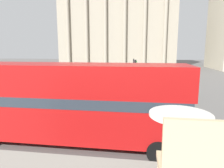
{
  "coord_description": "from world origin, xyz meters",
  "views": [
    {
      "loc": [
        0.27,
        -2.28,
        4.64
      ],
      "look_at": [
        -2.28,
        15.54,
        1.57
      ],
      "focal_mm": 32.0,
      "sensor_mm": 36.0,
      "label": 1
    }
  ],
  "objects_px": {
    "car_white": "(145,97)",
    "pedestrian_grey": "(147,79)",
    "traffic_light_near": "(131,86)",
    "cafe_dining_table": "(179,132)",
    "plaza_building_left": "(119,25)",
    "pedestrian_white": "(165,74)",
    "cafe_chair_0": "(188,168)",
    "traffic_light_mid": "(134,71)",
    "double_decker_bus": "(69,100)",
    "car_black": "(165,90)"
  },
  "relations": [
    {
      "from": "cafe_chair_0",
      "to": "traffic_light_near",
      "type": "distance_m",
      "value": 11.22
    },
    {
      "from": "cafe_chair_0",
      "to": "plaza_building_left",
      "type": "xyz_separation_m",
      "value": [
        -6.93,
        58.11,
        7.96
      ]
    },
    {
      "from": "car_black",
      "to": "pedestrian_white",
      "type": "bearing_deg",
      "value": 126.45
    },
    {
      "from": "plaza_building_left",
      "to": "traffic_light_near",
      "type": "bearing_deg",
      "value": -82.71
    },
    {
      "from": "cafe_chair_0",
      "to": "car_white",
      "type": "xyz_separation_m",
      "value": [
        0.05,
        15.25,
        -3.12
      ]
    },
    {
      "from": "cafe_chair_0",
      "to": "pedestrian_white",
      "type": "xyz_separation_m",
      "value": [
        3.3,
        29.53,
        -2.76
      ]
    },
    {
      "from": "pedestrian_grey",
      "to": "pedestrian_white",
      "type": "height_order",
      "value": "pedestrian_white"
    },
    {
      "from": "car_white",
      "to": "pedestrian_grey",
      "type": "xyz_separation_m",
      "value": [
        0.41,
        9.01,
        0.25
      ]
    },
    {
      "from": "traffic_light_near",
      "to": "pedestrian_white",
      "type": "height_order",
      "value": "traffic_light_near"
    },
    {
      "from": "plaza_building_left",
      "to": "car_black",
      "type": "relative_size",
      "value": 7.5
    },
    {
      "from": "double_decker_bus",
      "to": "cafe_chair_0",
      "type": "height_order",
      "value": "cafe_chair_0"
    },
    {
      "from": "pedestrian_grey",
      "to": "cafe_chair_0",
      "type": "bearing_deg",
      "value": 9.53
    },
    {
      "from": "double_decker_bus",
      "to": "pedestrian_grey",
      "type": "relative_size",
      "value": 6.78
    },
    {
      "from": "double_decker_bus",
      "to": "car_black",
      "type": "height_order",
      "value": "double_decker_bus"
    },
    {
      "from": "pedestrian_grey",
      "to": "traffic_light_near",
      "type": "bearing_deg",
      "value": 4.62
    },
    {
      "from": "traffic_light_mid",
      "to": "pedestrian_grey",
      "type": "xyz_separation_m",
      "value": [
        1.46,
        4.64,
        -1.5
      ]
    },
    {
      "from": "cafe_chair_0",
      "to": "pedestrian_white",
      "type": "relative_size",
      "value": 0.5
    },
    {
      "from": "car_black",
      "to": "pedestrian_white",
      "type": "height_order",
      "value": "pedestrian_white"
    },
    {
      "from": "car_white",
      "to": "pedestrian_grey",
      "type": "height_order",
      "value": "pedestrian_grey"
    },
    {
      "from": "traffic_light_near",
      "to": "car_white",
      "type": "height_order",
      "value": "traffic_light_near"
    },
    {
      "from": "double_decker_bus",
      "to": "plaza_building_left",
      "type": "distance_m",
      "value": 51.45
    },
    {
      "from": "plaza_building_left",
      "to": "traffic_light_near",
      "type": "xyz_separation_m",
      "value": [
        6.01,
        -47.02,
        -9.36
      ]
    },
    {
      "from": "plaza_building_left",
      "to": "car_white",
      "type": "relative_size",
      "value": 7.5
    },
    {
      "from": "cafe_chair_0",
      "to": "traffic_light_mid",
      "type": "height_order",
      "value": "cafe_chair_0"
    },
    {
      "from": "traffic_light_near",
      "to": "cafe_dining_table",
      "type": "bearing_deg",
      "value": -84.76
    },
    {
      "from": "cafe_chair_0",
      "to": "traffic_light_mid",
      "type": "bearing_deg",
      "value": 93.52
    },
    {
      "from": "plaza_building_left",
      "to": "car_white",
      "type": "height_order",
      "value": "plaza_building_left"
    },
    {
      "from": "car_white",
      "to": "pedestrian_white",
      "type": "relative_size",
      "value": 2.3
    },
    {
      "from": "traffic_light_mid",
      "to": "car_white",
      "type": "relative_size",
      "value": 0.89
    },
    {
      "from": "traffic_light_mid",
      "to": "pedestrian_grey",
      "type": "bearing_deg",
      "value": 72.57
    },
    {
      "from": "double_decker_bus",
      "to": "cafe_dining_table",
      "type": "relative_size",
      "value": 15.31
    },
    {
      "from": "traffic_light_mid",
      "to": "car_black",
      "type": "relative_size",
      "value": 0.89
    },
    {
      "from": "cafe_dining_table",
      "to": "pedestrian_white",
      "type": "relative_size",
      "value": 0.4
    },
    {
      "from": "cafe_chair_0",
      "to": "traffic_light_mid",
      "type": "distance_m",
      "value": 19.69
    },
    {
      "from": "double_decker_bus",
      "to": "cafe_dining_table",
      "type": "distance_m",
      "value": 8.18
    },
    {
      "from": "double_decker_bus",
      "to": "traffic_light_near",
      "type": "bearing_deg",
      "value": 51.31
    },
    {
      "from": "plaza_building_left",
      "to": "pedestrian_grey",
      "type": "height_order",
      "value": "plaza_building_left"
    },
    {
      "from": "cafe_dining_table",
      "to": "car_white",
      "type": "bearing_deg",
      "value": 89.99
    },
    {
      "from": "traffic_light_mid",
      "to": "car_white",
      "type": "distance_m",
      "value": 4.82
    },
    {
      "from": "double_decker_bus",
      "to": "car_black",
      "type": "relative_size",
      "value": 2.66
    },
    {
      "from": "pedestrian_grey",
      "to": "cafe_dining_table",
      "type": "bearing_deg",
      "value": 9.6
    },
    {
      "from": "cafe_chair_0",
      "to": "plaza_building_left",
      "type": "height_order",
      "value": "plaza_building_left"
    },
    {
      "from": "traffic_light_mid",
      "to": "pedestrian_white",
      "type": "bearing_deg",
      "value": 66.57
    },
    {
      "from": "cafe_chair_0",
      "to": "pedestrian_grey",
      "type": "xyz_separation_m",
      "value": [
        0.46,
        24.25,
        -2.87
      ]
    },
    {
      "from": "traffic_light_near",
      "to": "pedestrian_grey",
      "type": "bearing_deg",
      "value": 84.01
    },
    {
      "from": "car_white",
      "to": "pedestrian_white",
      "type": "xyz_separation_m",
      "value": [
        3.25,
        14.29,
        0.36
      ]
    },
    {
      "from": "traffic_light_near",
      "to": "traffic_light_mid",
      "type": "bearing_deg",
      "value": 90.51
    },
    {
      "from": "pedestrian_white",
      "to": "double_decker_bus",
      "type": "bearing_deg",
      "value": 74.24
    },
    {
      "from": "traffic_light_near",
      "to": "car_black",
      "type": "xyz_separation_m",
      "value": [
        3.06,
        7.84,
        -1.72
      ]
    },
    {
      "from": "cafe_dining_table",
      "to": "double_decker_bus",
      "type": "bearing_deg",
      "value": 118.09
    }
  ]
}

